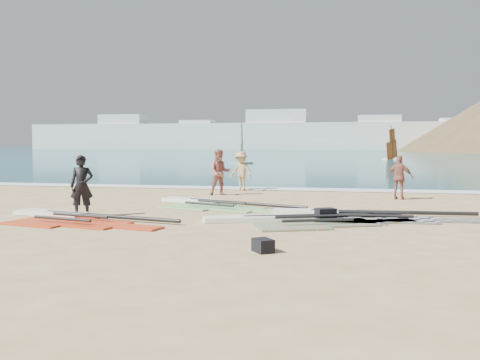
% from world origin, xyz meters
% --- Properties ---
extents(ground, '(300.00, 300.00, 0.00)m').
position_xyz_m(ground, '(0.00, 0.00, 0.00)').
color(ground, tan).
rests_on(ground, ground).
extents(sea, '(300.00, 240.00, 0.06)m').
position_xyz_m(sea, '(0.00, 132.00, 0.00)').
color(sea, '#0C5559').
rests_on(sea, ground).
extents(surf_line, '(300.00, 1.20, 0.04)m').
position_xyz_m(surf_line, '(0.00, 12.30, 0.00)').
color(surf_line, white).
rests_on(surf_line, ground).
extents(far_town, '(160.00, 8.00, 12.00)m').
position_xyz_m(far_town, '(-15.72, 150.00, 4.49)').
color(far_town, white).
rests_on(far_town, ground).
extents(rig_grey, '(5.75, 2.31, 0.20)m').
position_xyz_m(rig_grey, '(2.50, 3.95, 0.05)').
color(rig_grey, black).
rests_on(rig_grey, ground).
extents(rig_green, '(5.33, 3.28, 0.20)m').
position_xyz_m(rig_green, '(-2.19, 5.77, 0.05)').
color(rig_green, green).
rests_on(rig_green, ground).
extents(rig_orange, '(5.63, 3.40, 0.20)m').
position_xyz_m(rig_orange, '(0.85, 2.61, 0.05)').
color(rig_orange, orange).
rests_on(rig_orange, ground).
extents(rig_red, '(5.39, 2.69, 0.20)m').
position_xyz_m(rig_red, '(-5.11, 1.82, 0.05)').
color(rig_red, red).
rests_on(rig_red, ground).
extents(gear_bag_near, '(0.62, 0.56, 0.32)m').
position_xyz_m(gear_bag_near, '(1.69, 3.25, 0.16)').
color(gear_bag_near, black).
rests_on(gear_bag_near, ground).
extents(gear_bag_far, '(0.50, 0.52, 0.26)m').
position_xyz_m(gear_bag_far, '(0.73, -1.29, 0.13)').
color(gear_bag_far, black).
rests_on(gear_bag_far, ground).
extents(person_wetsuit, '(0.74, 0.61, 1.74)m').
position_xyz_m(person_wetsuit, '(-5.10, 2.54, 0.87)').
color(person_wetsuit, black).
rests_on(person_wetsuit, ground).
extents(beachgoer_left, '(1.05, 0.92, 1.82)m').
position_xyz_m(beachgoer_left, '(-2.76, 9.32, 0.91)').
color(beachgoer_left, '#A75C51').
rests_on(beachgoer_left, ground).
extents(beachgoer_mid, '(1.27, 1.03, 1.72)m').
position_xyz_m(beachgoer_mid, '(-2.36, 11.50, 0.86)').
color(beachgoer_mid, tan).
rests_on(beachgoer_mid, ground).
extents(beachgoer_back, '(1.02, 0.63, 1.63)m').
position_xyz_m(beachgoer_back, '(4.09, 9.13, 0.81)').
color(beachgoer_back, '#9F5D4E').
rests_on(beachgoer_back, ground).
extents(windsurfer_left, '(2.27, 2.70, 4.04)m').
position_xyz_m(windsurfer_left, '(-8.29, 40.55, 1.21)').
color(windsurfer_left, white).
rests_on(windsurfer_left, ground).
extents(windsurfer_centre, '(2.34, 2.47, 4.26)m').
position_xyz_m(windsurfer_centre, '(7.09, 55.93, 1.25)').
color(windsurfer_centre, white).
rests_on(windsurfer_centre, ground).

